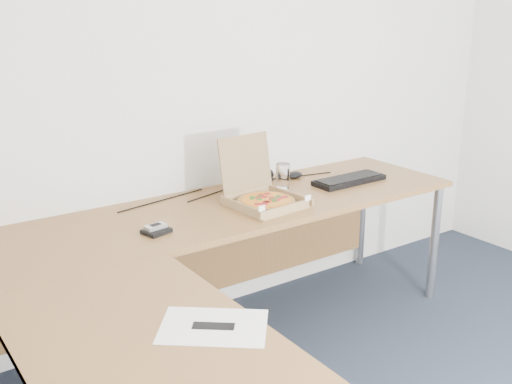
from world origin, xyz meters
TOP-DOWN VIEW (x-y plane):
  - desk at (-0.82, 0.97)m, footprint 2.50×2.20m
  - pizza_box at (-0.38, 1.32)m, footprint 0.32×0.37m
  - drinking_glass at (-0.12, 1.50)m, footprint 0.08×0.08m
  - keyboard at (0.25, 1.37)m, footprint 0.44×0.16m
  - mouse at (0.05, 1.61)m, footprint 0.11×0.08m
  - wallet at (-0.99, 1.27)m, footprint 0.13×0.12m
  - phone at (-0.99, 1.28)m, footprint 0.10×0.06m
  - paper_sheet at (-1.19, 0.44)m, footprint 0.40×0.39m
  - dome_speaker at (-0.09, 1.68)m, footprint 0.08×0.08m
  - cable_bundle at (-0.39, 1.65)m, footprint 0.64×0.13m

SIDE VIEW (x-z plane):
  - desk at x=-0.82m, z-range 0.34..1.07m
  - paper_sheet at x=-1.19m, z-range 0.73..0.73m
  - cable_bundle at x=-0.39m, z-range 0.73..0.74m
  - wallet at x=-0.99m, z-range 0.73..0.75m
  - keyboard at x=0.25m, z-range 0.73..0.76m
  - mouse at x=0.05m, z-range 0.73..0.77m
  - phone at x=-0.99m, z-range 0.75..0.77m
  - dome_speaker at x=-0.09m, z-range 0.73..0.80m
  - pizza_box at x=-0.38m, z-range 0.61..0.93m
  - drinking_glass at x=-0.12m, z-range 0.73..0.86m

